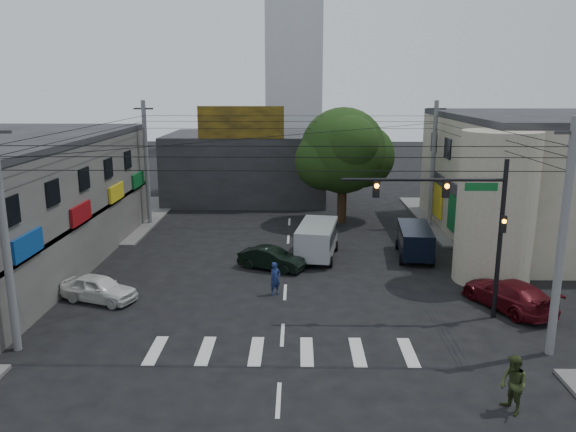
{
  "coord_description": "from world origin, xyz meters",
  "views": [
    {
      "loc": [
        0.6,
        -24.83,
        10.26
      ],
      "look_at": [
        0.12,
        4.0,
        3.51
      ],
      "focal_mm": 35.0,
      "sensor_mm": 36.0,
      "label": 1
    }
  ],
  "objects_px": {
    "utility_pole_far_left": "(147,164)",
    "street_tree": "(343,151)",
    "pedestrian_olive": "(513,385)",
    "traffic_officer": "(275,279)",
    "utility_pole_near_left": "(5,238)",
    "utility_pole_far_right": "(433,165)",
    "dark_sedan": "(271,259)",
    "white_compact": "(99,288)",
    "navy_van": "(415,242)",
    "traffic_gantry": "(464,213)",
    "silver_minivan": "(317,241)",
    "utility_pole_near_right": "(562,241)",
    "maroon_sedan": "(508,294)"
  },
  "relations": [
    {
      "from": "street_tree",
      "to": "white_compact",
      "type": "bearing_deg",
      "value": -128.55
    },
    {
      "from": "utility_pole_near_left",
      "to": "utility_pole_far_right",
      "type": "height_order",
      "value": "same"
    },
    {
      "from": "traffic_gantry",
      "to": "dark_sedan",
      "type": "xyz_separation_m",
      "value": [
        -8.68,
        6.67,
        -4.2
      ]
    },
    {
      "from": "utility_pole_near_left",
      "to": "utility_pole_far_left",
      "type": "distance_m",
      "value": 20.5
    },
    {
      "from": "dark_sedan",
      "to": "maroon_sedan",
      "type": "height_order",
      "value": "maroon_sedan"
    },
    {
      "from": "traffic_gantry",
      "to": "utility_pole_near_left",
      "type": "bearing_deg",
      "value": -169.2
    },
    {
      "from": "utility_pole_near_left",
      "to": "street_tree",
      "type": "bearing_deg",
      "value": 56.0
    },
    {
      "from": "traffic_gantry",
      "to": "silver_minivan",
      "type": "bearing_deg",
      "value": 124.17
    },
    {
      "from": "utility_pole_far_right",
      "to": "pedestrian_olive",
      "type": "relative_size",
      "value": 4.74
    },
    {
      "from": "traffic_gantry",
      "to": "pedestrian_olive",
      "type": "distance_m",
      "value": 8.51
    },
    {
      "from": "utility_pole_far_left",
      "to": "street_tree",
      "type": "bearing_deg",
      "value": 3.95
    },
    {
      "from": "silver_minivan",
      "to": "utility_pole_near_right",
      "type": "bearing_deg",
      "value": -135.72
    },
    {
      "from": "traffic_gantry",
      "to": "navy_van",
      "type": "height_order",
      "value": "traffic_gantry"
    },
    {
      "from": "pedestrian_olive",
      "to": "street_tree",
      "type": "bearing_deg",
      "value": 170.85
    },
    {
      "from": "navy_van",
      "to": "dark_sedan",
      "type": "bearing_deg",
      "value": 111.47
    },
    {
      "from": "dark_sedan",
      "to": "utility_pole_near_right",
      "type": "bearing_deg",
      "value": -107.73
    },
    {
      "from": "utility_pole_far_left",
      "to": "navy_van",
      "type": "height_order",
      "value": "utility_pole_far_left"
    },
    {
      "from": "dark_sedan",
      "to": "white_compact",
      "type": "bearing_deg",
      "value": 145.56
    },
    {
      "from": "white_compact",
      "to": "utility_pole_far_right",
      "type": "bearing_deg",
      "value": -32.35
    },
    {
      "from": "utility_pole_near_left",
      "to": "traffic_officer",
      "type": "height_order",
      "value": "utility_pole_near_left"
    },
    {
      "from": "street_tree",
      "to": "utility_pole_near_left",
      "type": "height_order",
      "value": "utility_pole_near_left"
    },
    {
      "from": "utility_pole_near_left",
      "to": "dark_sedan",
      "type": "xyz_separation_m",
      "value": [
        9.65,
        10.16,
        -3.97
      ]
    },
    {
      "from": "utility_pole_far_left",
      "to": "white_compact",
      "type": "height_order",
      "value": "utility_pole_far_left"
    },
    {
      "from": "utility_pole_near_left",
      "to": "dark_sedan",
      "type": "relative_size",
      "value": 2.29
    },
    {
      "from": "dark_sedan",
      "to": "silver_minivan",
      "type": "bearing_deg",
      "value": -26.17
    },
    {
      "from": "utility_pole_far_left",
      "to": "utility_pole_near_left",
      "type": "bearing_deg",
      "value": -90.0
    },
    {
      "from": "pedestrian_olive",
      "to": "traffic_officer",
      "type": "bearing_deg",
      "value": -159.0
    },
    {
      "from": "traffic_gantry",
      "to": "pedestrian_olive",
      "type": "relative_size",
      "value": 3.71
    },
    {
      "from": "utility_pole_far_left",
      "to": "white_compact",
      "type": "xyz_separation_m",
      "value": [
        1.49,
        -15.33,
        -3.95
      ]
    },
    {
      "from": "utility_pole_near_right",
      "to": "utility_pole_far_left",
      "type": "xyz_separation_m",
      "value": [
        -21.0,
        20.5,
        0.0
      ]
    },
    {
      "from": "traffic_officer",
      "to": "utility_pole_far_right",
      "type": "bearing_deg",
      "value": 13.27
    },
    {
      "from": "utility_pole_near_left",
      "to": "white_compact",
      "type": "bearing_deg",
      "value": 73.95
    },
    {
      "from": "traffic_officer",
      "to": "utility_pole_far_left",
      "type": "bearing_deg",
      "value": 85.65
    },
    {
      "from": "maroon_sedan",
      "to": "traffic_gantry",
      "type": "bearing_deg",
      "value": -2.72
    },
    {
      "from": "traffic_gantry",
      "to": "traffic_officer",
      "type": "height_order",
      "value": "traffic_gantry"
    },
    {
      "from": "utility_pole_far_right",
      "to": "navy_van",
      "type": "bearing_deg",
      "value": -109.2
    },
    {
      "from": "navy_van",
      "to": "pedestrian_olive",
      "type": "xyz_separation_m",
      "value": [
        -0.25,
        -16.69,
        0.03
      ]
    },
    {
      "from": "traffic_gantry",
      "to": "white_compact",
      "type": "distance_m",
      "value": 17.43
    },
    {
      "from": "maroon_sedan",
      "to": "navy_van",
      "type": "bearing_deg",
      "value": -95.3
    },
    {
      "from": "silver_minivan",
      "to": "maroon_sedan",
      "type": "bearing_deg",
      "value": -122.82
    },
    {
      "from": "utility_pole_far_left",
      "to": "traffic_officer",
      "type": "distance_m",
      "value": 17.89
    },
    {
      "from": "utility_pole_far_right",
      "to": "maroon_sedan",
      "type": "bearing_deg",
      "value": -90.0
    },
    {
      "from": "utility_pole_far_right",
      "to": "white_compact",
      "type": "bearing_deg",
      "value": -141.85
    },
    {
      "from": "navy_van",
      "to": "traffic_officer",
      "type": "bearing_deg",
      "value": 133.69
    },
    {
      "from": "traffic_gantry",
      "to": "maroon_sedan",
      "type": "height_order",
      "value": "traffic_gantry"
    },
    {
      "from": "maroon_sedan",
      "to": "pedestrian_olive",
      "type": "relative_size",
      "value": 2.71
    },
    {
      "from": "utility_pole_near_right",
      "to": "silver_minivan",
      "type": "height_order",
      "value": "utility_pole_near_right"
    },
    {
      "from": "traffic_officer",
      "to": "pedestrian_olive",
      "type": "distance_m",
      "value": 12.98
    },
    {
      "from": "silver_minivan",
      "to": "pedestrian_olive",
      "type": "height_order",
      "value": "silver_minivan"
    },
    {
      "from": "utility_pole_far_left",
      "to": "dark_sedan",
      "type": "height_order",
      "value": "utility_pole_far_left"
    }
  ]
}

